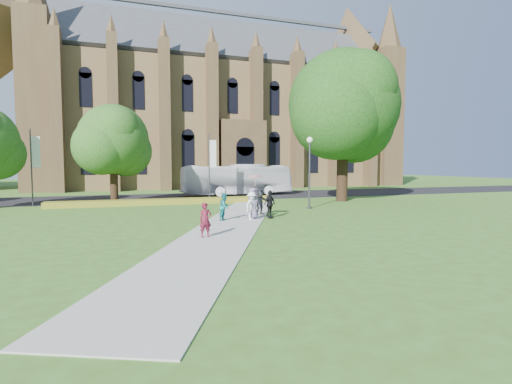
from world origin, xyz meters
name	(u,v)px	position (x,y,z in m)	size (l,w,h in m)	color
ground	(236,227)	(0.00, 0.00, 0.00)	(160.00, 160.00, 0.00)	#3B5F1C
road	(179,197)	(0.00, 20.00, 0.01)	(160.00, 10.00, 0.02)	black
footpath	(231,224)	(0.00, 1.00, 0.02)	(3.20, 30.00, 0.04)	#B2B2A8
flower_hedge	(167,202)	(-2.00, 13.20, 0.23)	(18.00, 1.40, 0.45)	#AF8D23
cathedral	(225,100)	(10.00, 39.73, 12.98)	(52.60, 18.25, 28.00)	brown
streetlamp	(310,164)	(7.50, 6.50, 3.30)	(0.44, 0.44, 5.24)	#38383D
large_tree	(343,106)	(13.00, 11.00, 8.37)	(9.60, 9.60, 13.20)	#332114
street_tree_1	(113,140)	(-6.00, 14.50, 5.22)	(5.60, 5.60, 8.05)	#332114
banner_pole_0	(210,163)	(2.11, 15.20, 3.39)	(0.70, 0.10, 6.00)	#38383D
banner_pole_1	(33,163)	(-11.89, 15.20, 3.39)	(0.70, 0.10, 6.00)	#38383D
tour_coach	(237,180)	(6.09, 20.27, 1.64)	(2.72, 11.63, 3.24)	silver
pedestrian_0	(205,220)	(-2.15, -2.47, 0.81)	(0.56, 0.37, 1.54)	maroon
pedestrian_1	(225,207)	(0.01, 2.36, 0.83)	(0.77, 0.60, 1.58)	#187879
pedestrian_2	(252,206)	(1.58, 2.14, 0.85)	(1.05, 0.60, 1.62)	white
pedestrian_3	(270,204)	(2.84, 2.51, 0.87)	(0.98, 0.41, 1.67)	black
pedestrian_4	(253,203)	(1.74, 2.39, 0.96)	(0.90, 0.58, 1.83)	slate
pedestrian_5	(260,202)	(2.78, 4.09, 0.86)	(1.52, 0.48, 1.64)	#212328
parasol	(255,182)	(1.92, 2.49, 2.23)	(0.81, 0.81, 0.71)	#CE91A9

